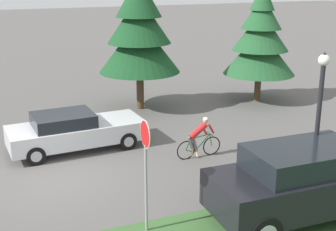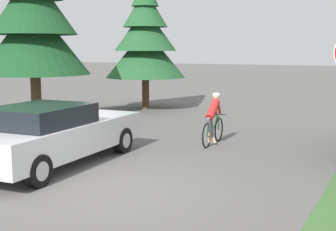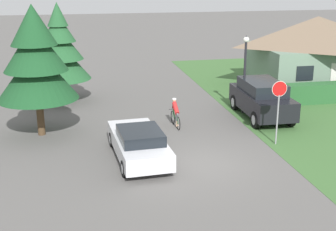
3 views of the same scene
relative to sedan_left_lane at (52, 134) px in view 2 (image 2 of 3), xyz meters
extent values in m
plane|color=#5B5956|center=(2.22, -0.99, -0.70)|extent=(140.00, 140.00, 0.00)
cube|color=silver|center=(0.00, 0.08, -0.08)|extent=(2.12, 4.88, 0.66)
cube|color=black|center=(0.02, -0.37, 0.47)|extent=(1.75, 2.16, 0.43)
cylinder|color=black|center=(-0.93, 1.66, -0.38)|extent=(0.27, 0.65, 0.64)
cylinder|color=#ADADB2|center=(-0.93, 1.66, -0.38)|extent=(0.27, 0.38, 0.37)
cylinder|color=black|center=(0.74, 1.76, -0.38)|extent=(0.27, 0.65, 0.64)
cylinder|color=#ADADB2|center=(0.74, 1.76, -0.38)|extent=(0.27, 0.38, 0.37)
cylinder|color=black|center=(0.92, -1.49, -0.38)|extent=(0.27, 0.65, 0.64)
cylinder|color=#ADADB2|center=(0.92, -1.49, -0.38)|extent=(0.27, 0.38, 0.37)
torus|color=black|center=(2.40, 3.31, -0.38)|extent=(0.07, 0.69, 0.68)
torus|color=black|center=(2.35, 4.32, -0.38)|extent=(0.07, 0.69, 0.68)
cylinder|color=#338C3F|center=(2.38, 3.56, -0.24)|extent=(0.04, 0.18, 0.51)
cylinder|color=#338C3F|center=(2.37, 3.93, -0.21)|extent=(0.07, 0.63, 0.59)
cylinder|color=#338C3F|center=(2.37, 3.86, 0.04)|extent=(0.07, 0.75, 0.10)
cylinder|color=#338C3F|center=(2.39, 3.47, -0.44)|extent=(0.05, 0.34, 0.15)
cylinder|color=#338C3F|center=(2.39, 3.40, -0.19)|extent=(0.04, 0.21, 0.40)
cylinder|color=#338C3F|center=(2.35, 4.28, -0.15)|extent=(0.04, 0.12, 0.46)
cylinder|color=black|center=(2.35, 4.24, 0.07)|extent=(0.44, 0.05, 0.02)
ellipsoid|color=black|center=(2.39, 3.49, 0.03)|extent=(0.09, 0.20, 0.05)
cylinder|color=slate|center=(2.38, 3.48, -0.12)|extent=(0.12, 0.25, 0.42)
cylinder|color=slate|center=(2.38, 3.64, -0.20)|extent=(0.12, 0.25, 0.57)
cylinder|color=tan|center=(2.38, 3.55, -0.46)|extent=(0.08, 0.08, 0.30)
cylinder|color=tan|center=(2.43, 3.71, -0.56)|extent=(0.17, 0.08, 0.21)
cylinder|color=red|center=(2.37, 3.77, 0.26)|extent=(0.25, 0.70, 0.57)
cylinder|color=red|center=(2.36, 4.00, 0.25)|extent=(0.08, 0.25, 0.36)
cylinder|color=red|center=(2.36, 4.28, 0.25)|extent=(0.08, 0.25, 0.36)
sphere|color=tan|center=(2.36, 4.05, 0.59)|extent=(0.19, 0.19, 0.19)
ellipsoid|color=white|center=(2.36, 4.05, 0.64)|extent=(0.22, 0.18, 0.12)
cylinder|color=#4C3823|center=(-4.06, 3.92, 0.18)|extent=(0.34, 0.34, 1.76)
cone|color=#194723|center=(-4.06, 3.92, 2.25)|extent=(3.68, 3.68, 2.39)
cone|color=#194723|center=(-4.06, 3.92, 3.42)|extent=(2.87, 2.87, 2.10)
cylinder|color=#4C3823|center=(-3.14, 9.72, -0.02)|extent=(0.31, 0.31, 1.37)
cone|color=#23562D|center=(-3.14, 9.72, 1.71)|extent=(3.45, 3.45, 2.09)
cone|color=#23562D|center=(-3.14, 9.72, 2.74)|extent=(2.69, 2.69, 1.84)
cone|color=#23562D|center=(-3.14, 9.72, 3.63)|extent=(1.93, 1.93, 1.59)
camera|label=1|loc=(15.91, -2.93, 5.47)|focal=50.00mm
camera|label=2|loc=(7.02, -8.02, 1.89)|focal=50.00mm
camera|label=3|loc=(-2.41, -17.66, 6.68)|focal=50.00mm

